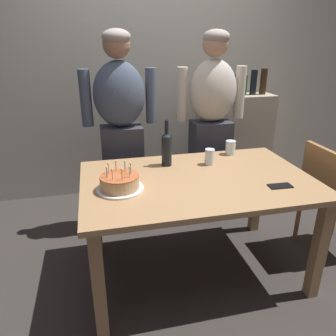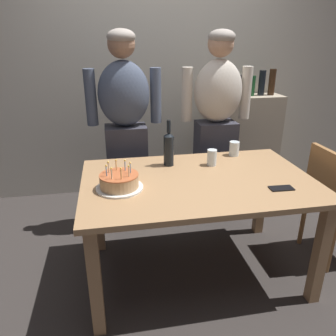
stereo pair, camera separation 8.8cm
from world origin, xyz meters
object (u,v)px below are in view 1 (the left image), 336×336
water_glass_near (210,157)px  person_woman_cardigan (211,126)px  water_glass_far (230,148)px  cell_phone (280,186)px  wine_bottle (167,148)px  birthday_cake (120,183)px  person_man_bearded (121,132)px  dining_chair (329,193)px

water_glass_near → person_woman_cardigan: size_ratio=0.07×
water_glass_far → cell_phone: 0.63m
water_glass_near → wine_bottle: size_ratio=0.35×
water_glass_near → water_glass_far: size_ratio=1.06×
birthday_cake → wine_bottle: bearing=42.2°
wine_bottle → person_man_bearded: size_ratio=0.20×
water_glass_near → water_glass_far: 0.29m
wine_bottle → water_glass_near: bearing=-10.5°
water_glass_near → water_glass_far: bearing=35.9°
cell_phone → person_woman_cardigan: size_ratio=0.09×
water_glass_far → dining_chair: (0.64, -0.39, -0.28)m
person_woman_cardigan → dining_chair: size_ratio=1.90×
dining_chair → wine_bottle: bearing=76.7°
birthday_cake → dining_chair: birthday_cake is taller
birthday_cake → person_woman_cardigan: (0.88, 0.81, 0.09)m
wine_bottle → person_woman_cardigan: person_woman_cardigan is taller
water_glass_far → person_man_bearded: (-0.81, 0.37, 0.08)m
water_glass_near → person_man_bearded: 0.79m
person_man_bearded → water_glass_far: bearing=155.7°
cell_phone → wine_bottle: bearing=141.7°
birthday_cake → dining_chair: 1.57m
water_glass_near → cell_phone: size_ratio=0.81×
water_glass_far → person_woman_cardigan: person_woman_cardigan is taller
birthday_cake → cell_phone: bearing=-10.7°
wine_bottle → cell_phone: (0.60, -0.51, -0.13)m
water_glass_near → dining_chair: dining_chair is taller
birthday_cake → water_glass_far: (0.91, 0.45, 0.01)m
wine_bottle → person_woman_cardigan: (0.51, 0.48, 0.00)m
person_man_bearded → dining_chair: 1.68m
birthday_cake → person_man_bearded: bearing=83.5°
person_woman_cardigan → water_glass_near: bearing=69.1°
person_woman_cardigan → dining_chair: person_woman_cardigan is taller
person_man_bearded → dining_chair: bearing=152.4°
water_glass_far → cell_phone: water_glass_far is taller
water_glass_far → person_woman_cardigan: bearing=94.6°
water_glass_near → person_man_bearded: size_ratio=0.07×
water_glass_far → wine_bottle: (-0.54, -0.11, 0.07)m
water_glass_far → birthday_cake: bearing=-153.8°
water_glass_far → dining_chair: bearing=-31.5°
water_glass_far → dining_chair: dining_chair is taller
cell_phone → dining_chair: dining_chair is taller
person_man_bearded → person_woman_cardigan: size_ratio=1.00×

